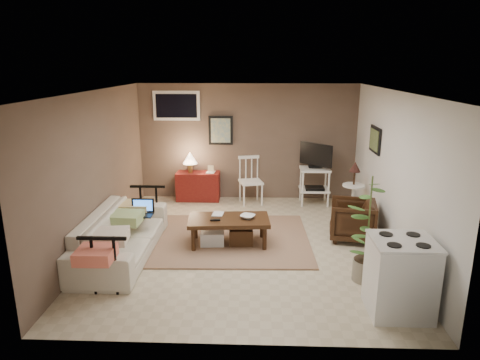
{
  "coord_description": "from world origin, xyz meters",
  "views": [
    {
      "loc": [
        0.19,
        -6.28,
        2.78
      ],
      "look_at": [
        -0.07,
        0.35,
        0.97
      ],
      "focal_mm": 32.0,
      "sensor_mm": 36.0,
      "label": 1
    }
  ],
  "objects_px": {
    "tv_stand": "(315,172)",
    "potted_plant": "(369,226)",
    "spindle_chair": "(251,182)",
    "sofa": "(121,227)",
    "coffee_table": "(228,229)",
    "stove": "(400,276)",
    "red_console": "(197,183)",
    "side_table": "(354,184)",
    "armchair": "(352,218)"
  },
  "relations": [
    {
      "from": "tv_stand",
      "to": "coffee_table",
      "type": "bearing_deg",
      "value": -127.08
    },
    {
      "from": "spindle_chair",
      "to": "side_table",
      "type": "xyz_separation_m",
      "value": [
        1.89,
        -0.83,
        0.21
      ]
    },
    {
      "from": "red_console",
      "to": "stove",
      "type": "distance_m",
      "value": 5.02
    },
    {
      "from": "sofa",
      "to": "armchair",
      "type": "bearing_deg",
      "value": -78.05
    },
    {
      "from": "sofa",
      "to": "side_table",
      "type": "bearing_deg",
      "value": -65.34
    },
    {
      "from": "spindle_chair",
      "to": "potted_plant",
      "type": "distance_m",
      "value": 3.57
    },
    {
      "from": "potted_plant",
      "to": "stove",
      "type": "xyz_separation_m",
      "value": [
        0.19,
        -0.74,
        -0.32
      ]
    },
    {
      "from": "sofa",
      "to": "spindle_chair",
      "type": "xyz_separation_m",
      "value": [
        1.88,
        2.56,
        0.0
      ]
    },
    {
      "from": "coffee_table",
      "to": "tv_stand",
      "type": "distance_m",
      "value": 2.71
    },
    {
      "from": "coffee_table",
      "to": "stove",
      "type": "relative_size",
      "value": 1.43
    },
    {
      "from": "red_console",
      "to": "side_table",
      "type": "height_order",
      "value": "side_table"
    },
    {
      "from": "tv_stand",
      "to": "stove",
      "type": "bearing_deg",
      "value": -83.39
    },
    {
      "from": "potted_plant",
      "to": "sofa",
      "type": "bearing_deg",
      "value": 169.51
    },
    {
      "from": "armchair",
      "to": "stove",
      "type": "height_order",
      "value": "stove"
    },
    {
      "from": "sofa",
      "to": "potted_plant",
      "type": "height_order",
      "value": "potted_plant"
    },
    {
      "from": "sofa",
      "to": "potted_plant",
      "type": "xyz_separation_m",
      "value": [
        3.44,
        -0.64,
        0.32
      ]
    },
    {
      "from": "coffee_table",
      "to": "spindle_chair",
      "type": "xyz_separation_m",
      "value": [
        0.32,
        2.13,
        0.19
      ]
    },
    {
      "from": "coffee_table",
      "to": "red_console",
      "type": "xyz_separation_m",
      "value": [
        -0.8,
        2.3,
        0.09
      ]
    },
    {
      "from": "coffee_table",
      "to": "stove",
      "type": "distance_m",
      "value": 2.76
    },
    {
      "from": "armchair",
      "to": "sofa",
      "type": "bearing_deg",
      "value": -67.5
    },
    {
      "from": "coffee_table",
      "to": "red_console",
      "type": "height_order",
      "value": "red_console"
    },
    {
      "from": "side_table",
      "to": "coffee_table",
      "type": "bearing_deg",
      "value": -149.5
    },
    {
      "from": "coffee_table",
      "to": "spindle_chair",
      "type": "bearing_deg",
      "value": 81.48
    },
    {
      "from": "red_console",
      "to": "armchair",
      "type": "xyz_separation_m",
      "value": [
        2.8,
        -1.98,
        0.0
      ]
    },
    {
      "from": "sofa",
      "to": "armchair",
      "type": "xyz_separation_m",
      "value": [
        3.56,
        0.75,
        -0.09
      ]
    },
    {
      "from": "tv_stand",
      "to": "potted_plant",
      "type": "bearing_deg",
      "value": -85.29
    },
    {
      "from": "spindle_chair",
      "to": "potted_plant",
      "type": "relative_size",
      "value": 0.66
    },
    {
      "from": "red_console",
      "to": "armchair",
      "type": "bearing_deg",
      "value": -35.28
    },
    {
      "from": "spindle_chair",
      "to": "tv_stand",
      "type": "relative_size",
      "value": 0.77
    },
    {
      "from": "side_table",
      "to": "stove",
      "type": "distance_m",
      "value": 3.12
    },
    {
      "from": "sofa",
      "to": "potted_plant",
      "type": "distance_m",
      "value": 3.51
    },
    {
      "from": "armchair",
      "to": "stove",
      "type": "distance_m",
      "value": 2.14
    },
    {
      "from": "sofa",
      "to": "potted_plant",
      "type": "bearing_deg",
      "value": -100.49
    },
    {
      "from": "potted_plant",
      "to": "armchair",
      "type": "bearing_deg",
      "value": 85.07
    },
    {
      "from": "armchair",
      "to": "potted_plant",
      "type": "bearing_deg",
      "value": 5.62
    },
    {
      "from": "sofa",
      "to": "side_table",
      "type": "height_order",
      "value": "side_table"
    },
    {
      "from": "coffee_table",
      "to": "armchair",
      "type": "relative_size",
      "value": 1.81
    },
    {
      "from": "spindle_chair",
      "to": "armchair",
      "type": "xyz_separation_m",
      "value": [
        1.68,
        -1.81,
        -0.09
      ]
    },
    {
      "from": "spindle_chair",
      "to": "tv_stand",
      "type": "distance_m",
      "value": 1.31
    },
    {
      "from": "tv_stand",
      "to": "armchair",
      "type": "height_order",
      "value": "tv_stand"
    },
    {
      "from": "tv_stand",
      "to": "stove",
      "type": "height_order",
      "value": "tv_stand"
    },
    {
      "from": "coffee_table",
      "to": "stove",
      "type": "bearing_deg",
      "value": -41.13
    },
    {
      "from": "stove",
      "to": "potted_plant",
      "type": "bearing_deg",
      "value": 104.57
    },
    {
      "from": "sofa",
      "to": "tv_stand",
      "type": "relative_size",
      "value": 1.83
    },
    {
      "from": "tv_stand",
      "to": "side_table",
      "type": "xyz_separation_m",
      "value": [
        0.6,
        -0.83,
        0.0
      ]
    },
    {
      "from": "coffee_table",
      "to": "spindle_chair",
      "type": "distance_m",
      "value": 2.16
    },
    {
      "from": "potted_plant",
      "to": "side_table",
      "type": "bearing_deg",
      "value": 82.01
    },
    {
      "from": "armchair",
      "to": "stove",
      "type": "relative_size",
      "value": 0.79
    },
    {
      "from": "spindle_chair",
      "to": "potted_plant",
      "type": "xyz_separation_m",
      "value": [
        1.56,
        -3.2,
        0.32
      ]
    },
    {
      "from": "sofa",
      "to": "coffee_table",
      "type": "bearing_deg",
      "value": -74.63
    }
  ]
}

